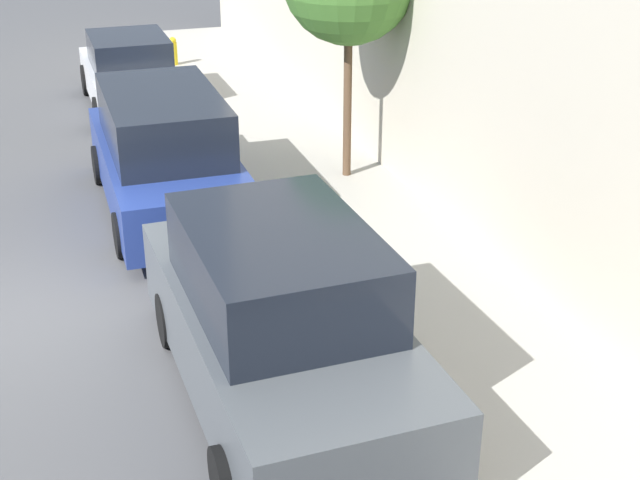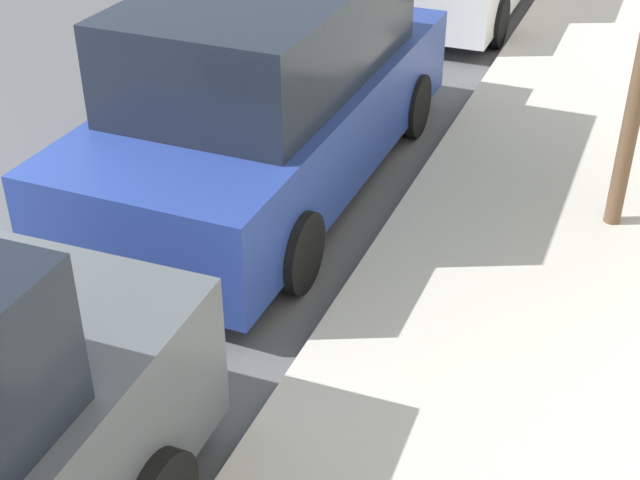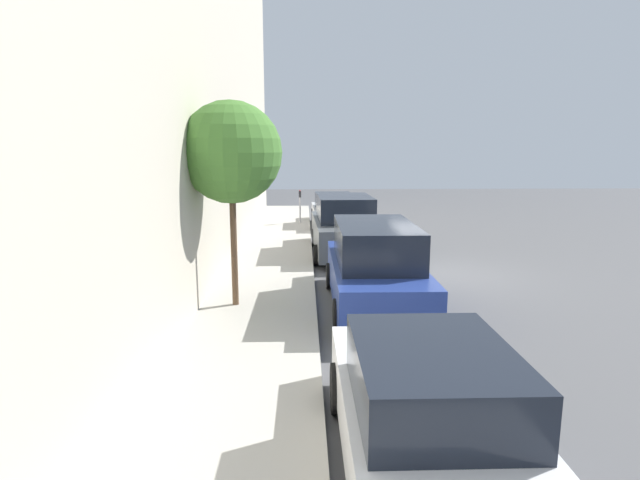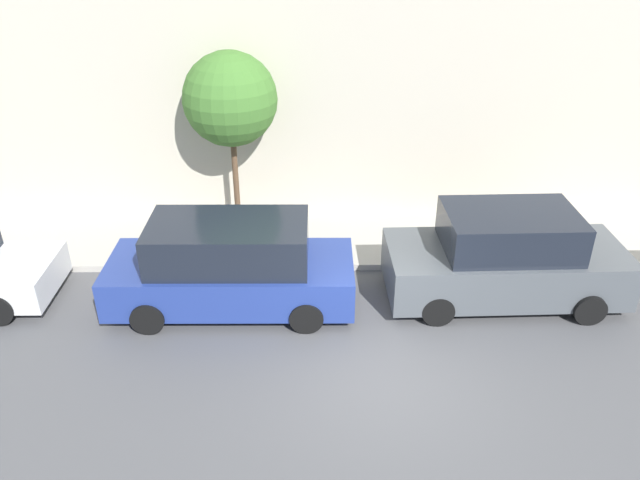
% 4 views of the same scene
% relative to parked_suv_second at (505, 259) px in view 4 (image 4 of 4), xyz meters
% --- Properties ---
extents(ground_plane, '(60.00, 60.00, 0.00)m').
position_rel_parked_suv_second_xyz_m(ground_plane, '(-2.43, 2.71, -0.93)').
color(ground_plane, '#515154').
extents(sidewalk, '(2.51, 32.00, 0.15)m').
position_rel_parked_suv_second_xyz_m(sidewalk, '(2.33, 2.71, -0.86)').
color(sidewalk, '#B2ADA3').
rests_on(sidewalk, ground_plane).
extents(parked_suv_second, '(2.09, 4.85, 1.98)m').
position_rel_parked_suv_second_xyz_m(parked_suv_second, '(0.00, 0.00, 0.00)').
color(parked_suv_second, '#4C5156').
rests_on(parked_suv_second, ground_plane).
extents(parked_minivan_third, '(2.02, 4.91, 1.90)m').
position_rel_parked_suv_second_xyz_m(parked_minivan_third, '(-0.24, 5.58, -0.01)').
color(parked_minivan_third, navy).
rests_on(parked_minivan_third, ground_plane).
extents(street_tree, '(2.13, 2.13, 4.36)m').
position_rel_parked_suv_second_xyz_m(street_tree, '(2.84, 5.76, 2.50)').
color(street_tree, brown).
rests_on(street_tree, sidewalk).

